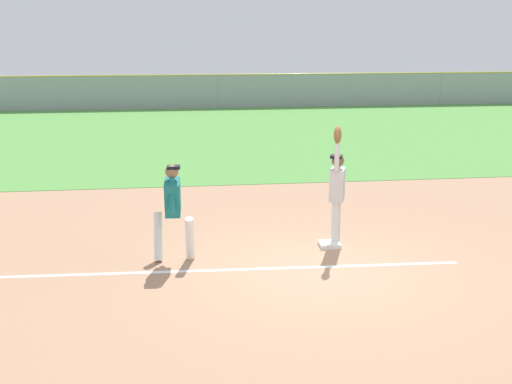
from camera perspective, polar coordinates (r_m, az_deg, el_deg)
The scene contains 12 objects.
ground_plane at distance 11.12m, azimuth 5.59°, elevation -6.87°, with size 75.69×75.69×0.00m, color tan.
outfield_grass at distance 25.38m, azimuth -1.88°, elevation 5.13°, with size 47.58×17.04×0.01m, color #549342.
chalk_foul_line at distance 11.20m, azimuth -12.83°, elevation -6.99°, with size 12.00×0.10×0.01m, color white.
first_base at distance 12.31m, azimuth 6.46°, elevation -4.59°, with size 0.38×0.38×0.08m, color white.
fielder at distance 12.20m, azimuth 7.11°, elevation 0.50°, with size 0.42×0.88×2.28m.
runner at distance 11.33m, azimuth -7.29°, elevation -1.22°, with size 0.72×0.84×1.72m.
baseball at distance 12.12m, azimuth 7.22°, elevation 5.29°, with size 0.07×0.07×0.07m, color white.
outfield_fence at distance 33.71m, azimuth -3.31°, elevation 8.81°, with size 47.66×0.08×1.72m.
parked_car_tan at distance 38.54m, azimuth -13.63°, elevation 8.84°, with size 4.54×2.39×1.25m.
parked_car_white at distance 37.98m, azimuth -4.37°, elevation 9.11°, with size 4.54×2.39×1.25m.
parked_car_silver at distance 38.93m, azimuth 3.19°, elevation 9.26°, with size 4.50×2.32×1.25m.
parked_car_red at distance 39.87m, azimuth 11.91°, elevation 9.09°, with size 4.45×2.21×1.25m.
Camera 1 is at (-2.39, -10.11, 3.97)m, focal length 45.66 mm.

